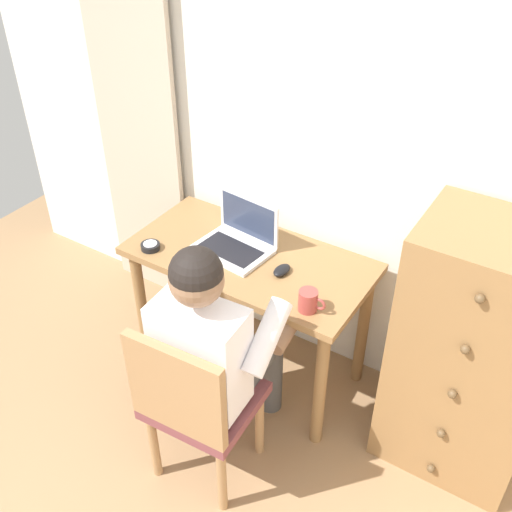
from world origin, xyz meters
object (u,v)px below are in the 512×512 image
(desk_clock, at_px, (150,246))
(coffee_mug, at_px, (309,301))
(dresser, at_px, (471,355))
(laptop, at_px, (238,239))
(desk, at_px, (249,276))
(computer_mouse, at_px, (282,270))
(chair, at_px, (195,402))
(person_seated, at_px, (217,341))

(desk_clock, distance_m, coffee_mug, 0.83)
(dresser, height_order, desk_clock, dresser)
(laptop, height_order, desk_clock, laptop)
(desk, height_order, coffee_mug, coffee_mug)
(computer_mouse, bearing_deg, dresser, 10.83)
(chair, relative_size, laptop, 2.36)
(laptop, bearing_deg, dresser, 1.84)
(dresser, bearing_deg, computer_mouse, -173.56)
(dresser, xyz_separation_m, person_seated, (-0.88, -0.55, 0.07))
(dresser, distance_m, chair, 1.14)
(laptop, xyz_separation_m, desk_clock, (-0.34, -0.23, -0.04))
(computer_mouse, bearing_deg, coffee_mug, -31.22)
(person_seated, xyz_separation_m, coffee_mug, (0.25, 0.30, 0.11))
(dresser, xyz_separation_m, coffee_mug, (-0.63, -0.25, 0.18))
(laptop, height_order, computer_mouse, laptop)
(chair, xyz_separation_m, coffee_mug, (0.24, 0.48, 0.30))
(computer_mouse, bearing_deg, person_seated, -90.05)
(computer_mouse, bearing_deg, laptop, 172.20)
(desk, xyz_separation_m, coffee_mug, (0.41, -0.19, 0.17))
(desk, distance_m, laptop, 0.19)
(person_seated, height_order, laptop, person_seated)
(desk, distance_m, dresser, 1.04)
(dresser, distance_m, coffee_mug, 0.70)
(desk, bearing_deg, desk_clock, -154.59)
(desk, relative_size, laptop, 3.12)
(chair, relative_size, coffee_mug, 7.18)
(computer_mouse, relative_size, coffee_mug, 0.83)
(laptop, xyz_separation_m, computer_mouse, (0.27, -0.06, -0.04))
(computer_mouse, xyz_separation_m, desk_clock, (-0.62, -0.17, -0.00))
(desk, relative_size, chair, 1.32)
(desk, xyz_separation_m, person_seated, (0.16, -0.48, 0.05))
(chair, height_order, laptop, laptop)
(person_seated, bearing_deg, computer_mouse, 85.56)
(laptop, bearing_deg, chair, -70.14)
(desk, distance_m, desk_clock, 0.49)
(coffee_mug, bearing_deg, computer_mouse, 144.40)
(person_seated, bearing_deg, desk, 108.11)
(dresser, height_order, coffee_mug, dresser)
(chair, bearing_deg, coffee_mug, 63.22)
(laptop, xyz_separation_m, coffee_mug, (0.49, -0.21, -0.00))
(desk, bearing_deg, computer_mouse, -9.39)
(desk, relative_size, desk_clock, 12.67)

